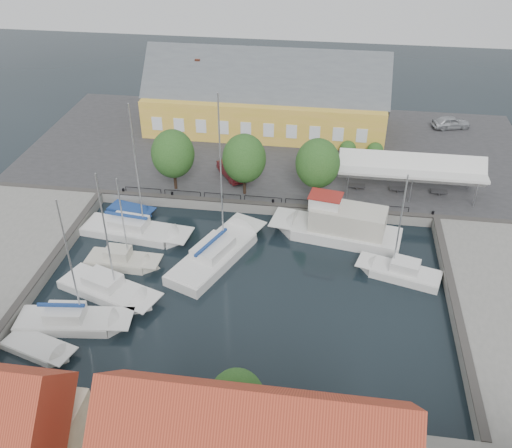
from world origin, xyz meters
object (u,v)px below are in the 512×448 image
at_px(trawler, 341,228).
at_px(car_silver, 451,122).
at_px(west_boat_c, 108,291).
at_px(launch_nw, 131,211).
at_px(east_boat_a, 400,274).
at_px(launch_sw, 39,349).
at_px(west_boat_a, 134,232).
at_px(west_boat_d, 72,322).
at_px(center_sailboat, 216,255).
at_px(warehouse, 261,100).
at_px(tent_canopy, 411,169).
at_px(west_boat_b, 122,262).
at_px(car_red, 231,171).

bearing_deg(trawler, car_silver, 61.95).
bearing_deg(west_boat_c, launch_nw, 100.08).
bearing_deg(trawler, east_boat_a, -44.52).
bearing_deg(launch_sw, west_boat_c, 67.92).
distance_m(west_boat_a, west_boat_d, 12.18).
xyz_separation_m(center_sailboat, west_boat_c, (-7.63, -5.72, -0.10)).
distance_m(warehouse, east_boat_a, 30.58).
relative_size(warehouse, west_boat_a, 2.14).
distance_m(tent_canopy, west_boat_b, 28.62).
height_order(warehouse, trawler, warehouse).
relative_size(tent_canopy, trawler, 1.15).
height_order(trawler, east_boat_a, east_boat_a).
distance_m(tent_canopy, launch_sw, 36.76).
bearing_deg(warehouse, west_boat_b, -106.14).
bearing_deg(west_boat_c, car_red, 70.25).
xyz_separation_m(car_red, launch_nw, (-8.78, -6.59, -1.64)).
xyz_separation_m(tent_canopy, center_sailboat, (-16.93, -12.11, -3.32)).
bearing_deg(west_boat_a, west_boat_b, -84.63).
height_order(warehouse, center_sailboat, center_sailboat).
bearing_deg(launch_nw, west_boat_c, -79.92).
xyz_separation_m(center_sailboat, west_boat_d, (-8.97, -9.58, -0.09)).
distance_m(car_red, west_boat_c, 19.74).
relative_size(tent_canopy, center_sailboat, 0.92).
bearing_deg(center_sailboat, car_silver, 50.99).
height_order(trawler, west_boat_a, west_boat_a).
relative_size(car_red, trawler, 0.36).
relative_size(tent_canopy, west_boat_c, 1.20).
distance_m(car_silver, launch_sw, 53.07).
relative_size(west_boat_a, west_boat_c, 1.15).
xyz_separation_m(warehouse, launch_sw, (-10.64, -38.29, -4.34)).
relative_size(trawler, west_boat_a, 0.92).
height_order(trawler, launch_nw, trawler).
xyz_separation_m(west_boat_a, west_boat_b, (0.43, -4.55, -0.01)).
height_order(car_red, center_sailboat, center_sailboat).
bearing_deg(trawler, launch_nw, 175.74).
height_order(car_red, trawler, trawler).
bearing_deg(launch_nw, warehouse, 62.96).
bearing_deg(west_boat_d, warehouse, 75.34).
relative_size(warehouse, west_boat_d, 2.48).
bearing_deg(center_sailboat, west_boat_c, -143.12).
height_order(car_silver, west_boat_c, west_boat_c).
relative_size(warehouse, car_silver, 6.32).
height_order(car_silver, trawler, trawler).
distance_m(east_boat_a, west_boat_c, 23.79).
bearing_deg(center_sailboat, tent_canopy, 35.57).
relative_size(trawler, west_boat_c, 1.05).
height_order(trawler, west_boat_c, west_boat_c).
xyz_separation_m(trawler, launch_nw, (-20.23, 1.51, -0.93)).
distance_m(trawler, west_boat_a, 18.80).
bearing_deg(car_red, west_boat_d, -143.62).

